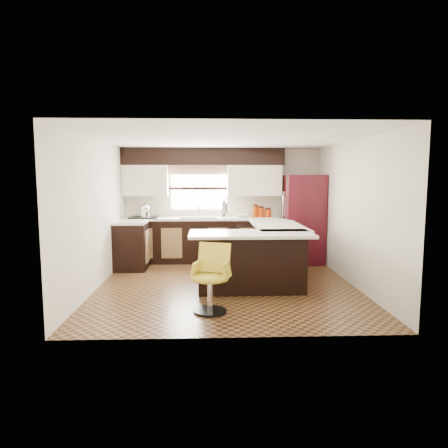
{
  "coord_description": "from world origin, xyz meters",
  "views": [
    {
      "loc": [
        -0.29,
        -6.49,
        1.79
      ],
      "look_at": [
        -0.02,
        0.45,
        0.97
      ],
      "focal_mm": 32.0,
      "sensor_mm": 36.0,
      "label": 1
    }
  ],
  "objects_px": {
    "peninsula_return": "(251,263)",
    "bar_chair": "(210,279)",
    "refrigerator": "(303,219)",
    "peninsula_long": "(274,251)"
  },
  "relations": [
    {
      "from": "bar_chair",
      "to": "peninsula_return",
      "type": "bearing_deg",
      "value": 75.02
    },
    {
      "from": "peninsula_return",
      "to": "bar_chair",
      "type": "relative_size",
      "value": 1.81
    },
    {
      "from": "peninsula_return",
      "to": "refrigerator",
      "type": "height_order",
      "value": "refrigerator"
    },
    {
      "from": "peninsula_return",
      "to": "refrigerator",
      "type": "distance_m",
      "value": 2.5
    },
    {
      "from": "refrigerator",
      "to": "peninsula_return",
      "type": "bearing_deg",
      "value": -122.29
    },
    {
      "from": "peninsula_long",
      "to": "refrigerator",
      "type": "xyz_separation_m",
      "value": [
        0.79,
        1.1,
        0.47
      ]
    },
    {
      "from": "peninsula_long",
      "to": "refrigerator",
      "type": "bearing_deg",
      "value": 54.45
    },
    {
      "from": "peninsula_long",
      "to": "bar_chair",
      "type": "bearing_deg",
      "value": -120.96
    },
    {
      "from": "peninsula_long",
      "to": "refrigerator",
      "type": "height_order",
      "value": "refrigerator"
    },
    {
      "from": "peninsula_long",
      "to": "bar_chair",
      "type": "xyz_separation_m",
      "value": [
        -1.18,
        -1.96,
        0.01
      ]
    }
  ]
}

